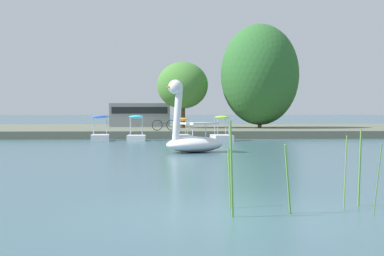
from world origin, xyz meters
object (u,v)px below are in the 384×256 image
pedal_boat_lime (222,133)px  parked_van (139,114)px  pedal_boat_cyan (136,133)px  pedal_boat_blue (100,134)px  swan_boat (192,137)px  pedal_boat_orange (182,134)px  tree_willow_overhanging (260,74)px  tree_broadleaf_behind_dock (182,86)px  bicycle_parked (164,125)px

pedal_boat_lime → parked_van: size_ratio=0.44×
pedal_boat_cyan → pedal_boat_blue: size_ratio=0.91×
swan_boat → pedal_boat_blue: (-4.95, 10.10, -0.21)m
pedal_boat_orange → tree_willow_overhanging: 12.34m
pedal_boat_lime → tree_broadleaf_behind_dock: 10.95m
tree_willow_overhanging → bicycle_parked: bearing=-138.6°
swan_boat → pedal_boat_lime: 10.25m
pedal_boat_orange → pedal_boat_blue: (-4.78, -0.05, 0.03)m
pedal_boat_cyan → tree_broadleaf_behind_dock: (3.01, 10.03, 3.26)m
pedal_boat_orange → bicycle_parked: size_ratio=1.12×
pedal_boat_cyan → pedal_boat_blue: pedal_boat_blue is taller
pedal_boat_blue → bicycle_parked: bearing=43.0°
tree_willow_overhanging → parked_van: 10.42m
tree_willow_overhanging → tree_broadleaf_behind_dock: size_ratio=1.50×
pedal_boat_orange → pedal_boat_blue: pedal_boat_blue is taller
pedal_boat_lime → bicycle_parked: (-3.38, 3.60, 0.41)m
bicycle_parked → parked_van: size_ratio=0.33×
bicycle_parked → tree_willow_overhanging: bearing=41.4°
bicycle_parked → pedal_boat_lime: bearing=-46.8°
pedal_boat_blue → tree_broadleaf_behind_dock: size_ratio=0.38×
swan_boat → pedal_boat_lime: (2.19, 10.01, -0.20)m
swan_boat → parked_van: 23.93m
pedal_boat_cyan → parked_van: (-0.39, 13.46, 1.09)m
pedal_boat_orange → tree_willow_overhanging: (6.20, 9.83, 4.14)m
swan_boat → tree_willow_overhanging: (6.03, 19.98, 3.91)m
pedal_boat_cyan → parked_van: bearing=91.7°
tree_willow_overhanging → pedal_boat_orange: bearing=-122.2°
pedal_boat_cyan → pedal_boat_orange: bearing=-1.7°
tree_willow_overhanging → pedal_boat_blue: bearing=-138.0°
tree_willow_overhanging → parked_van: (-9.26, 3.71, -3.01)m
parked_van → pedal_boat_lime: bearing=-68.4°
tree_willow_overhanging → parked_van: bearing=158.2°
pedal_boat_blue → tree_willow_overhanging: size_ratio=0.25×
swan_boat → pedal_boat_blue: size_ratio=1.53×
swan_boat → tree_willow_overhanging: bearing=73.2°
swan_boat → bicycle_parked: (-1.19, 13.61, 0.22)m
pedal_boat_cyan → tree_broadleaf_behind_dock: 10.96m
tree_broadleaf_behind_dock → parked_van: bearing=134.7°
pedal_boat_orange → pedal_boat_blue: 4.78m
pedal_boat_cyan → tree_willow_overhanging: size_ratio=0.23×
pedal_boat_cyan → tree_willow_overhanging: (8.87, 9.75, 4.10)m
pedal_boat_lime → tree_broadleaf_behind_dock: size_ratio=0.42×
pedal_boat_orange → bicycle_parked: bearing=106.5°
pedal_boat_lime → pedal_boat_orange: 2.36m
pedal_boat_lime → parked_van: 14.76m
pedal_boat_cyan → bicycle_parked: 3.78m
swan_boat → tree_broadleaf_behind_dock: bearing=89.5°
pedal_boat_blue → parked_van: parked_van is taller
swan_boat → pedal_boat_lime: size_ratio=1.39×
pedal_boat_lime → pedal_boat_orange: pedal_boat_lime is taller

